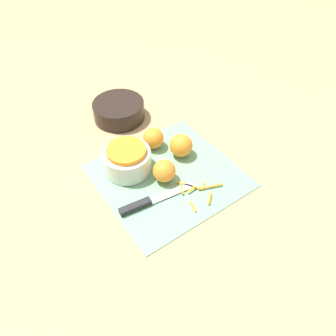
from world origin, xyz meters
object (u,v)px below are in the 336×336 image
(orange_right, at_px, (153,138))
(bowl_dark, at_px, (119,110))
(bowl_speckled, at_px, (127,159))
(orange_back, at_px, (164,171))
(orange_left, at_px, (181,145))
(knife, at_px, (144,203))

(orange_right, bearing_deg, bowl_dark, 93.45)
(bowl_speckled, relative_size, orange_back, 2.11)
(orange_left, height_order, orange_right, orange_left)
(bowl_dark, distance_m, orange_left, 0.29)
(orange_back, bearing_deg, bowl_speckled, 124.04)
(orange_left, bearing_deg, orange_back, -150.97)
(bowl_speckled, distance_m, orange_right, 0.13)
(bowl_speckled, bearing_deg, bowl_dark, 66.35)
(bowl_dark, xyz_separation_m, knife, (-0.14, -0.39, -0.02))
(bowl_dark, xyz_separation_m, orange_left, (0.06, -0.29, 0.01))
(bowl_dark, distance_m, knife, 0.42)
(knife, height_order, orange_left, orange_left)
(orange_left, bearing_deg, knife, -152.94)
(orange_back, bearing_deg, bowl_dark, 83.05)
(orange_right, relative_size, orange_back, 1.00)
(knife, distance_m, orange_back, 0.11)
(bowl_dark, bearing_deg, bowl_speckled, -113.65)
(bowl_speckled, xyz_separation_m, knife, (-0.04, -0.14, -0.03))
(orange_left, height_order, orange_back, orange_left)
(bowl_dark, bearing_deg, knife, -110.09)
(bowl_dark, relative_size, orange_left, 2.49)
(bowl_speckled, bearing_deg, orange_right, 19.16)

